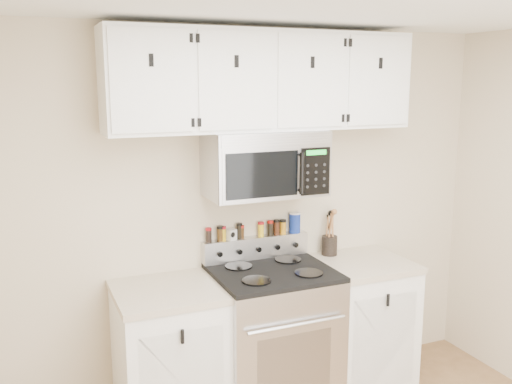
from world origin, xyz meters
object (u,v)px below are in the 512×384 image
Objects in this scene: range at (272,337)px; utensil_crock at (329,244)px; salt_canister at (295,222)px; microwave at (265,163)px.

utensil_crock reaches higher than range.
range is 0.80m from salt_canister.
microwave reaches higher than utensil_crock.
salt_canister reaches higher than utensil_crock.
utensil_crock is at bearing 22.81° from range.
range is 7.58× the size of salt_canister.
range is at bearing -90.23° from microwave.
utensil_crock is at bearing 10.82° from microwave.
salt_canister is (-0.25, 0.05, 0.17)m from utensil_crock.
microwave is 0.57m from salt_canister.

